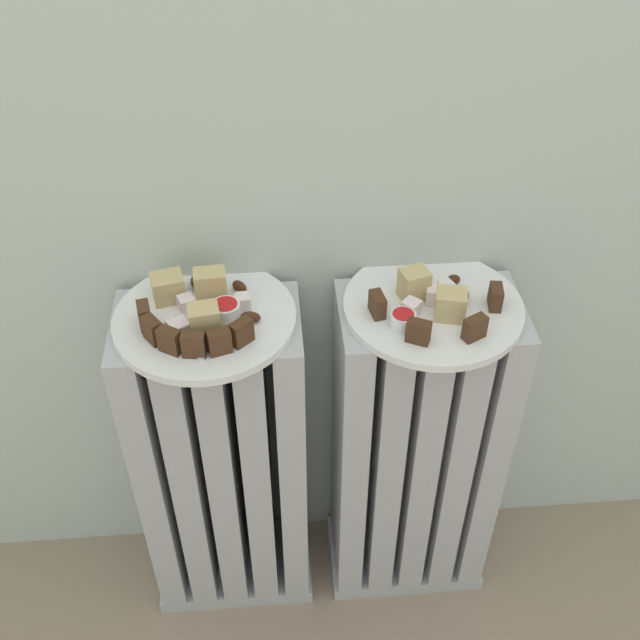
# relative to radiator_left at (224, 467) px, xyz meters

# --- Properties ---
(radiator_left) EXTENTS (0.28, 0.17, 0.64)m
(radiator_left) POSITION_rel_radiator_left_xyz_m (0.00, 0.00, 0.00)
(radiator_left) COLOR #B2B2B7
(radiator_left) RESTS_ON ground_plane
(radiator_right) EXTENTS (0.28, 0.17, 0.64)m
(radiator_right) POSITION_rel_radiator_left_xyz_m (0.33, 0.00, 0.00)
(radiator_right) COLOR #B2B2B7
(radiator_right) RESTS_ON ground_plane
(plate_left) EXTENTS (0.26, 0.26, 0.01)m
(plate_left) POSITION_rel_radiator_left_xyz_m (-0.00, 0.00, 0.33)
(plate_left) COLOR white
(plate_left) RESTS_ON radiator_left
(plate_right) EXTENTS (0.26, 0.26, 0.01)m
(plate_right) POSITION_rel_radiator_left_xyz_m (0.33, 0.00, 0.33)
(plate_right) COLOR white
(plate_right) RESTS_ON radiator_right
(dark_cake_slice_left_0) EXTENTS (0.02, 0.03, 0.04)m
(dark_cake_slice_left_0) POSITION_rel_radiator_left_xyz_m (-0.08, -0.02, 0.36)
(dark_cake_slice_left_0) COLOR #472B19
(dark_cake_slice_left_0) RESTS_ON plate_left
(dark_cake_slice_left_1) EXTENTS (0.03, 0.03, 0.04)m
(dark_cake_slice_left_1) POSITION_rel_radiator_left_xyz_m (-0.07, -0.05, 0.36)
(dark_cake_slice_left_1) COLOR #472B19
(dark_cake_slice_left_1) RESTS_ON plate_left
(dark_cake_slice_left_2) EXTENTS (0.03, 0.03, 0.04)m
(dark_cake_slice_left_2) POSITION_rel_radiator_left_xyz_m (-0.04, -0.07, 0.36)
(dark_cake_slice_left_2) COLOR #472B19
(dark_cake_slice_left_2) RESTS_ON plate_left
(dark_cake_slice_left_3) EXTENTS (0.03, 0.02, 0.04)m
(dark_cake_slice_left_3) POSITION_rel_radiator_left_xyz_m (-0.01, -0.08, 0.36)
(dark_cake_slice_left_3) COLOR #472B19
(dark_cake_slice_left_3) RESTS_ON plate_left
(dark_cake_slice_left_4) EXTENTS (0.03, 0.03, 0.04)m
(dark_cake_slice_left_4) POSITION_rel_radiator_left_xyz_m (0.02, -0.08, 0.36)
(dark_cake_slice_left_4) COLOR #472B19
(dark_cake_slice_left_4) RESTS_ON plate_left
(dark_cake_slice_left_5) EXTENTS (0.03, 0.03, 0.04)m
(dark_cake_slice_left_5) POSITION_rel_radiator_left_xyz_m (0.05, -0.06, 0.36)
(dark_cake_slice_left_5) COLOR #472B19
(dark_cake_slice_left_5) RESTS_ON plate_left
(marble_cake_slice_left_0) EXTENTS (0.05, 0.03, 0.05)m
(marble_cake_slice_left_0) POSITION_rel_radiator_left_xyz_m (0.01, 0.03, 0.36)
(marble_cake_slice_left_0) COLOR tan
(marble_cake_slice_left_0) RESTS_ON plate_left
(marble_cake_slice_left_1) EXTENTS (0.05, 0.04, 0.05)m
(marble_cake_slice_left_1) POSITION_rel_radiator_left_xyz_m (0.00, -0.04, 0.36)
(marble_cake_slice_left_1) COLOR tan
(marble_cake_slice_left_1) RESTS_ON plate_left
(marble_cake_slice_left_2) EXTENTS (0.05, 0.05, 0.04)m
(marble_cake_slice_left_2) POSITION_rel_radiator_left_xyz_m (-0.05, 0.04, 0.36)
(marble_cake_slice_left_2) COLOR tan
(marble_cake_slice_left_2) RESTS_ON plate_left
(turkish_delight_left_0) EXTENTS (0.04, 0.04, 0.03)m
(turkish_delight_left_0) POSITION_rel_radiator_left_xyz_m (-0.03, -0.04, 0.35)
(turkish_delight_left_0) COLOR white
(turkish_delight_left_0) RESTS_ON plate_left
(turkish_delight_left_1) EXTENTS (0.03, 0.03, 0.02)m
(turkish_delight_left_1) POSITION_rel_radiator_left_xyz_m (0.00, -0.01, 0.35)
(turkish_delight_left_1) COLOR white
(turkish_delight_left_1) RESTS_ON plate_left
(turkish_delight_left_2) EXTENTS (0.02, 0.02, 0.02)m
(turkish_delight_left_2) POSITION_rel_radiator_left_xyz_m (0.05, 0.01, 0.35)
(turkish_delight_left_2) COLOR white
(turkish_delight_left_2) RESTS_ON plate_left
(turkish_delight_left_3) EXTENTS (0.03, 0.03, 0.02)m
(turkish_delight_left_3) POSITION_rel_radiator_left_xyz_m (-0.02, 0.02, 0.35)
(turkish_delight_left_3) COLOR white
(turkish_delight_left_3) RESTS_ON plate_left
(medjool_date_left_0) EXTENTS (0.03, 0.02, 0.02)m
(medjool_date_left_0) POSITION_rel_radiator_left_xyz_m (0.07, -0.02, 0.35)
(medjool_date_left_0) COLOR #3D1E0F
(medjool_date_left_0) RESTS_ON plate_left
(medjool_date_left_1) EXTENTS (0.03, 0.03, 0.02)m
(medjool_date_left_1) POSITION_rel_radiator_left_xyz_m (0.05, 0.05, 0.35)
(medjool_date_left_1) COLOR #3D1E0F
(medjool_date_left_1) RESTS_ON plate_left
(medjool_date_left_2) EXTENTS (0.03, 0.03, 0.02)m
(medjool_date_left_2) POSITION_rel_radiator_left_xyz_m (-0.01, 0.07, 0.35)
(medjool_date_left_2) COLOR #3D1E0F
(medjool_date_left_2) RESTS_ON plate_left
(jam_bowl_left) EXTENTS (0.04, 0.04, 0.03)m
(jam_bowl_left) POSITION_rel_radiator_left_xyz_m (0.03, -0.01, 0.35)
(jam_bowl_left) COLOR white
(jam_bowl_left) RESTS_ON plate_left
(dark_cake_slice_right_0) EXTENTS (0.02, 0.03, 0.03)m
(dark_cake_slice_right_0) POSITION_rel_radiator_left_xyz_m (0.24, -0.02, 0.36)
(dark_cake_slice_right_0) COLOR #472B19
(dark_cake_slice_right_0) RESTS_ON plate_right
(dark_cake_slice_right_1) EXTENTS (0.04, 0.03, 0.03)m
(dark_cake_slice_right_1) POSITION_rel_radiator_left_xyz_m (0.29, -0.08, 0.36)
(dark_cake_slice_right_1) COLOR #472B19
(dark_cake_slice_right_1) RESTS_ON plate_right
(dark_cake_slice_right_2) EXTENTS (0.04, 0.03, 0.03)m
(dark_cake_slice_right_2) POSITION_rel_radiator_left_xyz_m (0.37, -0.08, 0.36)
(dark_cake_slice_right_2) COLOR #472B19
(dark_cake_slice_right_2) RESTS_ON plate_right
(dark_cake_slice_right_3) EXTENTS (0.02, 0.03, 0.03)m
(dark_cake_slice_right_3) POSITION_rel_radiator_left_xyz_m (0.41, -0.01, 0.36)
(dark_cake_slice_right_3) COLOR #472B19
(dark_cake_slice_right_3) RESTS_ON plate_right
(marble_cake_slice_right_0) EXTENTS (0.05, 0.05, 0.04)m
(marble_cake_slice_right_0) POSITION_rel_radiator_left_xyz_m (0.34, -0.03, 0.36)
(marble_cake_slice_right_0) COLOR tan
(marble_cake_slice_right_0) RESTS_ON plate_right
(marble_cake_slice_right_1) EXTENTS (0.05, 0.04, 0.05)m
(marble_cake_slice_right_1) POSITION_rel_radiator_left_xyz_m (0.30, 0.02, 0.36)
(marble_cake_slice_right_1) COLOR tan
(marble_cake_slice_right_1) RESTS_ON plate_right
(turkish_delight_right_0) EXTENTS (0.03, 0.03, 0.02)m
(turkish_delight_right_0) POSITION_rel_radiator_left_xyz_m (0.29, -0.02, 0.35)
(turkish_delight_right_0) COLOR white
(turkish_delight_right_0) RESTS_ON plate_right
(turkish_delight_right_1) EXTENTS (0.03, 0.03, 0.03)m
(turkish_delight_right_1) POSITION_rel_radiator_left_xyz_m (0.33, 0.00, 0.35)
(turkish_delight_right_1) COLOR white
(turkish_delight_right_1) RESTS_ON plate_right
(turkish_delight_right_2) EXTENTS (0.03, 0.03, 0.02)m
(turkish_delight_right_2) POSITION_rel_radiator_left_xyz_m (0.35, 0.02, 0.35)
(turkish_delight_right_2) COLOR white
(turkish_delight_right_2) RESTS_ON plate_right
(turkish_delight_right_3) EXTENTS (0.03, 0.03, 0.02)m
(turkish_delight_right_3) POSITION_rel_radiator_left_xyz_m (0.31, 0.05, 0.35)
(turkish_delight_right_3) COLOR white
(turkish_delight_right_3) RESTS_ON plate_right
(medjool_date_right_0) EXTENTS (0.03, 0.02, 0.02)m
(medjool_date_right_0) POSITION_rel_radiator_left_xyz_m (0.36, 0.04, 0.35)
(medjool_date_right_0) COLOR #3D1E0F
(medjool_date_right_0) RESTS_ON plate_right
(medjool_date_right_1) EXTENTS (0.02, 0.03, 0.02)m
(medjool_date_right_1) POSITION_rel_radiator_left_xyz_m (0.37, 0.01, 0.35)
(medjool_date_right_1) COLOR #3D1E0F
(medjool_date_right_1) RESTS_ON plate_right
(jam_bowl_right) EXTENTS (0.04, 0.04, 0.02)m
(jam_bowl_right) POSITION_rel_radiator_left_xyz_m (0.27, -0.05, 0.35)
(jam_bowl_right) COLOR white
(jam_bowl_right) RESTS_ON plate_right
(fork) EXTENTS (0.05, 0.10, 0.00)m
(fork) POSITION_rel_radiator_left_xyz_m (-0.02, -0.04, 0.34)
(fork) COLOR silver
(fork) RESTS_ON plate_left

